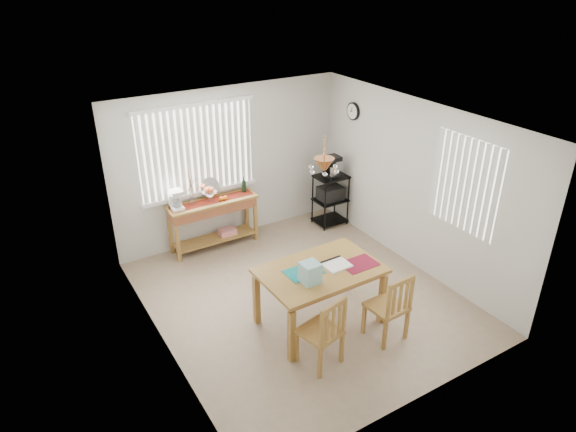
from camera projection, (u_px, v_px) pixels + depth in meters
ground at (302, 298)px, 7.36m from camera, size 4.00×4.50×0.01m
room_shell at (303, 189)px, 6.61m from camera, size 4.20×4.70×2.70m
sideboard at (214, 212)px, 8.42m from camera, size 1.49×0.42×0.84m
sideboard_items at (197, 196)px, 8.16m from camera, size 1.41×0.35×0.64m
wire_cart at (330, 195)px, 9.18m from camera, size 0.55×0.44×0.93m
cart_items at (331, 166)px, 8.94m from camera, size 0.22×0.26×0.38m
dining_table at (320, 275)px, 6.55m from camera, size 1.55×1.01×0.82m
table_items at (317, 271)px, 6.30m from camera, size 1.18×0.55×0.26m
chair_left at (322, 332)px, 5.96m from camera, size 0.53×0.53×0.96m
chair_right at (389, 307)px, 6.39m from camera, size 0.47×0.47×0.96m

